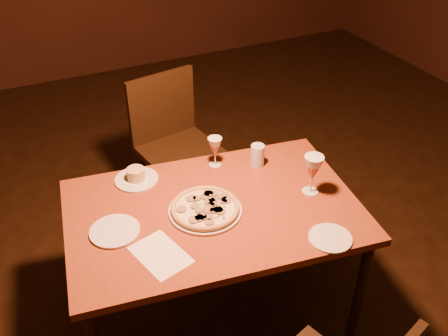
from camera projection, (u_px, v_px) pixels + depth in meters
name	position (u px, v px, depth m)	size (l,w,h in m)	color
floor	(275.00, 327.00, 2.56)	(7.00, 7.00, 0.00)	black
dining_table	(214.00, 218.00, 2.29)	(1.41, 1.01, 0.70)	brown
chair_far	(175.00, 142.00, 3.06)	(0.51, 0.51, 0.92)	black
pizza_plate	(205.00, 208.00, 2.22)	(0.33, 0.33, 0.04)	silver
ramekin_saucer	(136.00, 177.00, 2.41)	(0.21, 0.21, 0.07)	silver
wine_glass_far	(215.00, 152.00, 2.49)	(0.07, 0.07, 0.16)	#A65445
wine_glass_right	(312.00, 175.00, 2.29)	(0.09, 0.09, 0.20)	#A65445
water_tumbler	(258.00, 155.00, 2.50)	(0.07, 0.07, 0.12)	silver
side_plate_left	(115.00, 231.00, 2.12)	(0.21, 0.21, 0.01)	silver
side_plate_near	(330.00, 238.00, 2.08)	(0.18, 0.18, 0.01)	silver
menu_card	(160.00, 255.00, 2.01)	(0.17, 0.25, 0.00)	white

